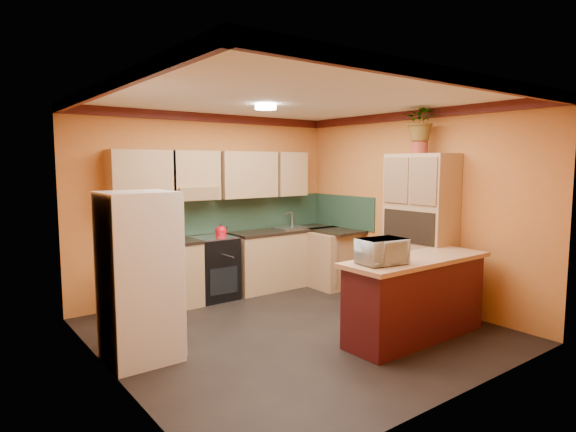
# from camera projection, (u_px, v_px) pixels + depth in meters

# --- Properties ---
(room_shell) EXTENTS (4.24, 4.24, 2.72)m
(room_shell) POSITION_uv_depth(u_px,v_px,m) (283.00, 154.00, 5.70)
(room_shell) COLOR black
(room_shell) RESTS_ON ground
(base_cabinets_back) EXTENTS (3.65, 0.60, 0.88)m
(base_cabinets_back) POSITION_uv_depth(u_px,v_px,m) (250.00, 264.00, 7.39)
(base_cabinets_back) COLOR tan
(base_cabinets_back) RESTS_ON ground
(countertop_back) EXTENTS (3.65, 0.62, 0.04)m
(countertop_back) POSITION_uv_depth(u_px,v_px,m) (250.00, 234.00, 7.33)
(countertop_back) COLOR black
(countertop_back) RESTS_ON base_cabinets_back
(stove) EXTENTS (0.58, 0.58, 0.91)m
(stove) POSITION_uv_depth(u_px,v_px,m) (214.00, 268.00, 7.01)
(stove) COLOR black
(stove) RESTS_ON ground
(kettle) EXTENTS (0.20, 0.20, 0.18)m
(kettle) POSITION_uv_depth(u_px,v_px,m) (221.00, 231.00, 6.97)
(kettle) COLOR #B20B15
(kettle) RESTS_ON stove
(sink) EXTENTS (0.48, 0.40, 0.03)m
(sink) POSITION_uv_depth(u_px,v_px,m) (290.00, 228.00, 7.80)
(sink) COLOR silver
(sink) RESTS_ON countertop_back
(base_cabinets_right) EXTENTS (0.60, 0.80, 0.88)m
(base_cabinets_right) POSITION_uv_depth(u_px,v_px,m) (336.00, 259.00, 7.71)
(base_cabinets_right) COLOR tan
(base_cabinets_right) RESTS_ON ground
(countertop_right) EXTENTS (0.62, 0.80, 0.04)m
(countertop_right) POSITION_uv_depth(u_px,v_px,m) (337.00, 231.00, 7.66)
(countertop_right) COLOR black
(countertop_right) RESTS_ON base_cabinets_right
(fridge) EXTENTS (0.68, 0.66, 1.70)m
(fridge) POSITION_uv_depth(u_px,v_px,m) (139.00, 277.00, 4.79)
(fridge) COLOR white
(fridge) RESTS_ON ground
(pantry) EXTENTS (0.48, 0.90, 2.10)m
(pantry) POSITION_uv_depth(u_px,v_px,m) (420.00, 233.00, 6.43)
(pantry) COLOR tan
(pantry) RESTS_ON ground
(fern_pot) EXTENTS (0.22, 0.22, 0.16)m
(fern_pot) POSITION_uv_depth(u_px,v_px,m) (419.00, 148.00, 6.34)
(fern_pot) COLOR maroon
(fern_pot) RESTS_ON pantry
(fern) EXTENTS (0.58, 0.53, 0.54)m
(fern) POSITION_uv_depth(u_px,v_px,m) (420.00, 121.00, 6.30)
(fern) COLOR tan
(fern) RESTS_ON fern_pot
(breakfast_bar) EXTENTS (1.80, 0.55, 0.88)m
(breakfast_bar) POSITION_uv_depth(u_px,v_px,m) (416.00, 300.00, 5.41)
(breakfast_bar) COLOR #430F10
(breakfast_bar) RESTS_ON ground
(bar_top) EXTENTS (1.90, 0.65, 0.05)m
(bar_top) POSITION_uv_depth(u_px,v_px,m) (417.00, 260.00, 5.36)
(bar_top) COLOR tan
(bar_top) RESTS_ON breakfast_bar
(microwave) EXTENTS (0.52, 0.38, 0.27)m
(microwave) POSITION_uv_depth(u_px,v_px,m) (382.00, 251.00, 5.00)
(microwave) COLOR white
(microwave) RESTS_ON bar_top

